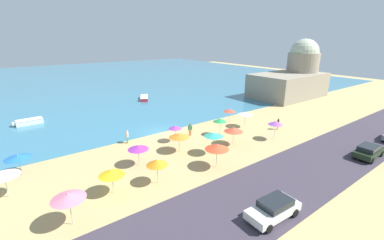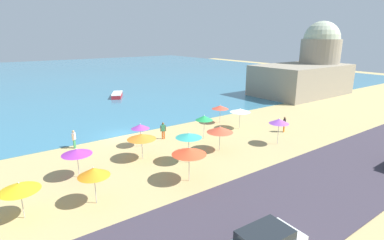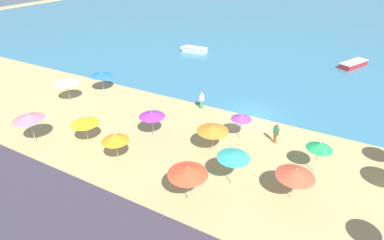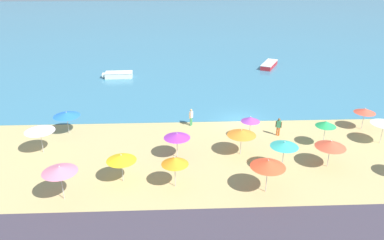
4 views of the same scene
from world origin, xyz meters
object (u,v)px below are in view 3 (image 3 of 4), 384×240
Objects in this scene: beach_umbrella_12 at (152,114)px; skiff_offshore at (194,50)px; beach_umbrella_1 at (84,121)px; beach_umbrella_8 at (296,173)px; beach_umbrella_0 at (66,81)px; beach_umbrella_14 at (115,138)px; bather_0 at (202,99)px; beach_umbrella_2 at (28,117)px; beach_umbrella_13 at (101,74)px; bather_1 at (276,132)px; beach_umbrella_7 at (213,128)px; skiff_nearshore at (354,64)px; beach_umbrella_4 at (320,146)px; beach_umbrella_11 at (242,117)px; beach_umbrella_10 at (233,155)px; beach_umbrella_3 at (188,171)px.

beach_umbrella_12 is 0.55× the size of skiff_offshore.
beach_umbrella_1 is 15.84m from beach_umbrella_8.
beach_umbrella_14 is (11.10, -5.55, -0.08)m from beach_umbrella_0.
beach_umbrella_8 is at bearing -9.53° from beach_umbrella_12.
beach_umbrella_1 is 11.08m from bather_0.
bather_0 is at bearing 51.88° from beach_umbrella_2.
beach_umbrella_0 is 3.87m from beach_umbrella_13.
beach_umbrella_14 reaches higher than bather_1.
beach_umbrella_13 is at bearing -97.52° from skiff_offshore.
beach_umbrella_7 is at bearing 3.46° from beach_umbrella_12.
bather_0 is (-3.88, 5.93, -1.02)m from beach_umbrella_7.
beach_umbrella_2 is 1.51× the size of bather_0.
beach_umbrella_8 is (19.52, 3.43, -0.34)m from beach_umbrella_2.
beach_umbrella_4 is at bearing -92.68° from skiff_nearshore.
beach_umbrella_0 reaches higher than beach_umbrella_8.
beach_umbrella_7 is at bearing -56.82° from bather_0.
beach_umbrella_0 is 1.10× the size of beach_umbrella_11.
beach_umbrella_2 is at bearing -145.13° from beach_umbrella_12.
beach_umbrella_10 is at bearing -22.60° from beach_umbrella_13.
bather_1 is (17.03, 9.06, -1.35)m from beach_umbrella_2.
beach_umbrella_3 is 1.09× the size of beach_umbrella_8.
beach_umbrella_4 is (23.91, 0.07, -0.04)m from beach_umbrella_0.
beach_umbrella_14 is at bearing -168.28° from beach_umbrella_10.
beach_umbrella_13 is at bearing -173.74° from bather_0.
beach_umbrella_7 is 1.39× the size of bather_1.
beach_umbrella_8 is 11.93m from beach_umbrella_12.
beach_umbrella_8 reaches higher than skiff_offshore.
beach_umbrella_3 is at bearing -9.92° from beach_umbrella_1.
beach_umbrella_0 reaches higher than bather_0.
beach_umbrella_7 is (9.27, 3.70, 0.04)m from beach_umbrella_1.
beach_umbrella_0 reaches higher than bather_1.
beach_umbrella_14 is (-11.94, -2.25, 0.12)m from beach_umbrella_8.
beach_umbrella_10 is at bearing 11.72° from beach_umbrella_14.
beach_umbrella_7 is (13.02, 5.72, -0.33)m from beach_umbrella_2.
beach_umbrella_12 is 0.45× the size of skiff_nearshore.
beach_umbrella_13 is at bearing 147.98° from beach_umbrella_3.
beach_umbrella_7 reaches higher than bather_0.
beach_umbrella_7 is 1.08× the size of beach_umbrella_11.
beach_umbrella_8 is at bearing 29.58° from beach_umbrella_3.
bather_0 is (-10.38, 8.23, -1.01)m from beach_umbrella_8.
beach_umbrella_2 is at bearing -77.43° from beach_umbrella_13.
beach_umbrella_10 is 8.40m from beach_umbrella_12.
skiff_nearshore is at bearing 59.18° from beach_umbrella_1.
beach_umbrella_3 is 12.43m from bather_0.
bather_0 is at bearing 81.52° from beach_umbrella_14.
beach_umbrella_1 is at bearing -158.25° from beach_umbrella_7.
beach_umbrella_3 is (13.91, 0.24, -0.06)m from beach_umbrella_2.
beach_umbrella_1 is (7.27, -4.71, -0.23)m from beach_umbrella_0.
beach_umbrella_1 is 12.04m from beach_umbrella_10.
beach_umbrella_0 is 0.60× the size of skiff_offshore.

